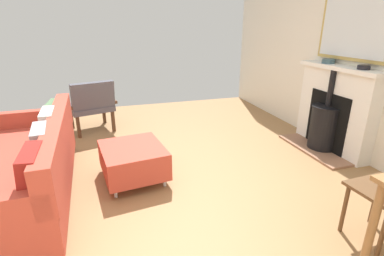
{
  "coord_description": "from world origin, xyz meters",
  "views": [
    {
      "loc": [
        0.26,
        2.75,
        1.57
      ],
      "look_at": [
        -0.54,
        0.14,
        0.57
      ],
      "focal_mm": 26.84,
      "sensor_mm": 36.0,
      "label": 1
    }
  ],
  "objects": [
    {
      "name": "ground_plane",
      "position": [
        0.0,
        0.0,
        -0.0
      ],
      "size": [
        5.35,
        6.0,
        0.01
      ],
      "primitive_type": "cube",
      "color": "olive"
    },
    {
      "name": "wall_left",
      "position": [
        -2.67,
        0.0,
        1.33
      ],
      "size": [
        0.12,
        6.0,
        2.65
      ],
      "primitive_type": "cube",
      "color": "silver",
      "rests_on": "ground"
    },
    {
      "name": "armchair_accent",
      "position": [
        0.48,
        -1.65,
        0.45
      ],
      "size": [
        0.8,
        0.73,
        0.8
      ],
      "color": "#4C3321",
      "rests_on": "ground"
    },
    {
      "name": "mantel_bowl_near",
      "position": [
        -2.49,
        -0.29,
        1.12
      ],
      "size": [
        0.16,
        0.16,
        0.06
      ],
      "color": "#334C56",
      "rests_on": "fireplace"
    },
    {
      "name": "mirror_over_mantel",
      "position": [
        -2.58,
        -0.08,
        1.63
      ],
      "size": [
        0.04,
        1.04,
        0.95
      ],
      "color": "tan"
    },
    {
      "name": "mantel_bowl_far",
      "position": [
        -2.49,
        0.25,
        1.12
      ],
      "size": [
        0.14,
        0.14,
        0.05
      ],
      "color": "black",
      "rests_on": "fireplace"
    },
    {
      "name": "fireplace",
      "position": [
        -2.48,
        -0.08,
        0.48
      ],
      "size": [
        0.51,
        1.21,
        1.09
      ],
      "color": "#93664C",
      "rests_on": "ground"
    },
    {
      "name": "ottoman",
      "position": [
        0.05,
        -0.02,
        0.23
      ],
      "size": [
        0.7,
        0.76,
        0.37
      ],
      "color": "#B2B2B7",
      "rests_on": "ground"
    },
    {
      "name": "sofa",
      "position": [
        0.99,
        0.04,
        0.34
      ],
      "size": [
        0.88,
        2.1,
        0.78
      ],
      "color": "#B2B2B7",
      "rests_on": "ground"
    }
  ]
}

